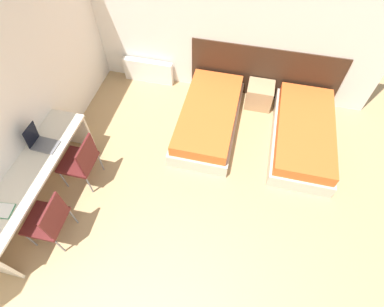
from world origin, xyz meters
name	(u,v)px	position (x,y,z in m)	size (l,w,h in m)	color
wall_back	(221,23)	(0.00, 4.62, 1.35)	(5.51, 0.05, 2.70)	white
wall_left	(16,99)	(-2.28, 2.30, 1.35)	(0.05, 5.59, 2.70)	white
headboard_panel	(264,74)	(0.85, 4.58, 0.52)	(2.67, 0.03, 1.04)	#382316
bed_near_window	(209,118)	(0.05, 3.56, 0.22)	(0.97, 1.98, 0.46)	beige
bed_near_door	(303,134)	(1.65, 3.56, 0.22)	(0.97, 1.98, 0.46)	beige
nightstand	(259,95)	(0.85, 4.33, 0.22)	(0.47, 0.43, 0.44)	tan
radiator	(149,71)	(-1.34, 4.50, 0.23)	(0.98, 0.12, 0.47)	silver
desk	(33,179)	(-1.98, 1.60, 0.59)	(0.54, 2.23, 0.74)	beige
chair_near_laptop	(81,160)	(-1.53, 2.07, 0.51)	(0.48, 0.48, 0.92)	#511919
chair_near_notebook	(48,220)	(-1.53, 1.14, 0.51)	(0.49, 0.49, 0.92)	#511919
laptop	(41,142)	(-2.03, 2.06, 0.82)	(0.36, 0.25, 0.36)	slate
open_notebook	(2,210)	(-2.00, 1.04, 0.75)	(0.29, 0.23, 0.02)	#236B3D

